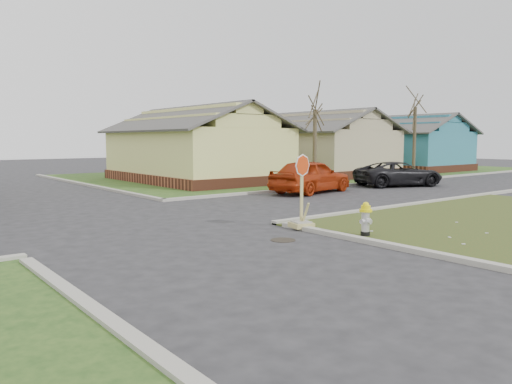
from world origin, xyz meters
TOP-DOWN VIEW (x-y plane):
  - ground at (0.00, 0.00)m, footprint 120.00×120.00m
  - verge_far_right at (22.00, 18.00)m, footprint 37.00×19.00m
  - curbs at (0.00, 5.00)m, footprint 80.00×40.00m
  - manhole at (2.20, -0.50)m, footprint 0.64×0.64m
  - side_house_yellow at (10.00, 16.50)m, footprint 7.60×11.60m
  - side_house_tan at (20.00, 16.50)m, footprint 7.60×11.60m
  - side_house_teal at (30.00, 16.50)m, footprint 7.60×11.60m
  - tree_mid_right at (14.00, 10.20)m, footprint 0.22×0.22m
  - tree_far_right at (24.00, 10.50)m, footprint 0.22×0.22m
  - fire_hydrant at (4.14, -1.56)m, footprint 0.33×0.33m
  - stop_sign at (3.68, 0.38)m, footprint 0.60×0.58m
  - red_sedan at (10.84, 7.29)m, footprint 5.04×2.74m
  - dark_pickup at (17.17, 6.80)m, footprint 5.35×3.84m

SIDE VIEW (x-z plane):
  - ground at x=0.00m, z-range 0.00..0.00m
  - curbs at x=0.00m, z-range -0.06..0.06m
  - manhole at x=2.20m, z-range 0.00..0.01m
  - verge_far_right at x=22.00m, z-range 0.00..0.05m
  - stop_sign at x=3.68m, z-range -0.55..1.56m
  - fire_hydrant at x=4.14m, z-range 0.09..0.99m
  - dark_pickup at x=17.17m, z-range 0.00..1.35m
  - red_sedan at x=10.84m, z-range 0.00..1.63m
  - tree_mid_right at x=14.00m, z-range 0.05..4.25m
  - side_house_yellow at x=10.00m, z-range -0.16..4.54m
  - side_house_tan at x=20.00m, z-range -0.16..4.54m
  - side_house_teal at x=30.00m, z-range -0.16..4.54m
  - tree_far_right at x=24.00m, z-range 0.05..4.81m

